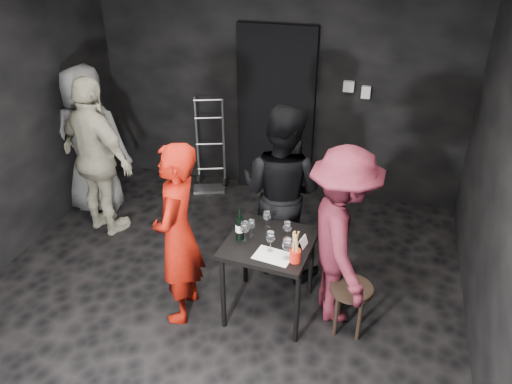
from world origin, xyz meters
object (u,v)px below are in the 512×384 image
(tasting_table, at_px, (269,251))
(server_red, at_px, (177,226))
(woman_black, at_px, (282,179))
(breadstick_cup, at_px, (295,247))
(hand_truck, at_px, (211,172))
(bystander_cream, at_px, (95,144))
(bystander_grey, at_px, (88,129))
(man_maroon, at_px, (342,231))
(wine_bottle, at_px, (240,228))
(stool, at_px, (351,295))

(tasting_table, relative_size, server_red, 0.41)
(woman_black, bearing_deg, breadstick_cup, 124.38)
(hand_truck, bearing_deg, bystander_cream, -141.47)
(bystander_cream, distance_m, bystander_grey, 0.54)
(tasting_table, distance_m, woman_black, 0.75)
(man_maroon, bearing_deg, hand_truck, 24.39)
(bystander_cream, distance_m, wine_bottle, 2.04)
(server_red, bearing_deg, breadstick_cup, 84.25)
(stool, distance_m, man_maroon, 0.55)
(tasting_table, xyz_separation_m, wine_bottle, (-0.25, -0.04, 0.21))
(man_maroon, distance_m, bystander_cream, 2.78)
(wine_bottle, bearing_deg, hand_truck, 117.24)
(man_maroon, height_order, bystander_grey, bystander_grey)
(hand_truck, distance_m, server_red, 2.46)
(woman_black, distance_m, breadstick_cup, 0.93)
(tasting_table, bearing_deg, man_maroon, 12.38)
(man_maroon, distance_m, bystander_grey, 3.23)
(stool, bearing_deg, bystander_cream, 163.52)
(man_maroon, xyz_separation_m, wine_bottle, (-0.84, -0.17, -0.02))
(stool, distance_m, woman_black, 1.23)
(hand_truck, height_order, stool, hand_truck)
(man_maroon, relative_size, bystander_cream, 0.83)
(man_maroon, distance_m, wine_bottle, 0.86)
(wine_bottle, bearing_deg, tasting_table, 8.80)
(tasting_table, bearing_deg, stool, -4.82)
(stool, bearing_deg, man_maroon, 126.20)
(stool, distance_m, breadstick_cup, 0.70)
(woman_black, bearing_deg, hand_truck, -33.63)
(hand_truck, height_order, bystander_grey, bystander_grey)
(hand_truck, bearing_deg, woman_black, -67.36)
(man_maroon, bearing_deg, bystander_grey, 50.23)
(hand_truck, bearing_deg, stool, -65.49)
(hand_truck, xyz_separation_m, man_maroon, (1.91, -1.92, 0.66))
(man_maroon, relative_size, bystander_grey, 0.85)
(hand_truck, bearing_deg, bystander_grey, -162.71)
(stool, bearing_deg, bystander_grey, 158.55)
(wine_bottle, xyz_separation_m, breadstick_cup, (0.52, -0.17, 0.02))
(server_red, height_order, woman_black, woman_black)
(tasting_table, distance_m, bystander_cream, 2.28)
(woman_black, height_order, wine_bottle, woman_black)
(man_maroon, height_order, wine_bottle, man_maroon)
(server_red, height_order, wine_bottle, server_red)
(tasting_table, distance_m, breadstick_cup, 0.41)
(bystander_cream, bearing_deg, hand_truck, -101.57)
(bystander_cream, bearing_deg, wine_bottle, 176.41)
(bystander_grey, bearing_deg, hand_truck, -153.07)
(bystander_grey, distance_m, wine_bottle, 2.53)
(man_maroon, xyz_separation_m, bystander_cream, (-2.70, 0.65, 0.18))
(tasting_table, bearing_deg, woman_black, 95.09)
(tasting_table, height_order, breadstick_cup, breadstick_cup)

